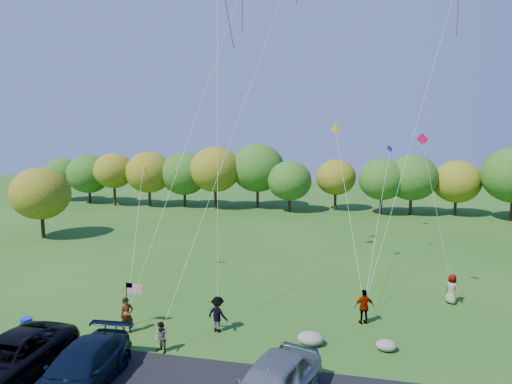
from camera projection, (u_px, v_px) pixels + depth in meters
The scene contains 13 objects.
ground at pixel (190, 347), 22.41m from camera, with size 140.00×140.00×0.00m, color #245217.
treeline at pixel (287, 176), 56.82m from camera, with size 76.42×27.64×8.38m.
minivan_dark at pixel (9, 359), 19.41m from camera, with size 2.95×6.39×1.78m, color black.
minivan_navy at pixel (81, 369), 18.63m from camera, with size 2.42×5.95×1.73m, color black.
flyer_a at pixel (127, 316), 23.84m from camera, with size 0.70×0.46×1.93m, color #4C4C59.
flyer_b at pixel (161, 338), 21.78m from camera, with size 0.74×0.58×1.52m, color #4C4C59.
flyer_c at pixel (218, 314), 24.04m from camera, with size 1.23×0.71×1.90m, color #4C4C59.
flyer_d at pixel (364, 307), 25.00m from camera, with size 1.14×0.47×1.94m, color #4C4C59.
flyer_e at pixel (452, 289), 27.89m from camera, with size 0.90×0.58×1.84m, color #4C4C59.
trash_barrel at pixel (27, 326), 23.73m from camera, with size 0.60×0.60×0.90m, color #0B2EAF.
flag_assembly at pixel (131, 293), 24.55m from camera, with size 0.92×0.59×2.47m.
boulder_near at pixel (310, 338), 22.65m from camera, with size 1.31×1.03×0.66m, color gray.
boulder_far at pixel (386, 345), 22.07m from camera, with size 1.00×0.84×0.52m, color gray.
Camera 1 is at (7.77, -19.90, 10.72)m, focal length 32.00 mm.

